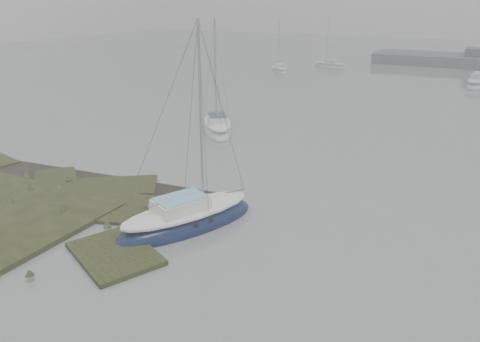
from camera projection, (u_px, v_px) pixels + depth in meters
name	position (u px, v px, depth m)	size (l,w,h in m)	color
ground	(342.00, 102.00, 42.60)	(160.00, 160.00, 0.00)	slate
sailboat_main	(187.00, 220.00, 19.26)	(4.50, 6.54, 8.83)	#0C1638
sailboat_white	(217.00, 128.00, 33.07)	(4.96, 5.82, 8.20)	silver
sailboat_far_a	(279.00, 70.00, 59.80)	(4.15, 4.99, 6.97)	silver
sailboat_far_b	(480.00, 84.00, 49.84)	(3.48, 7.08, 9.57)	#AEB5B9
sailboat_far_c	(330.00, 66.00, 63.43)	(5.32, 3.04, 7.14)	#B2B8BC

